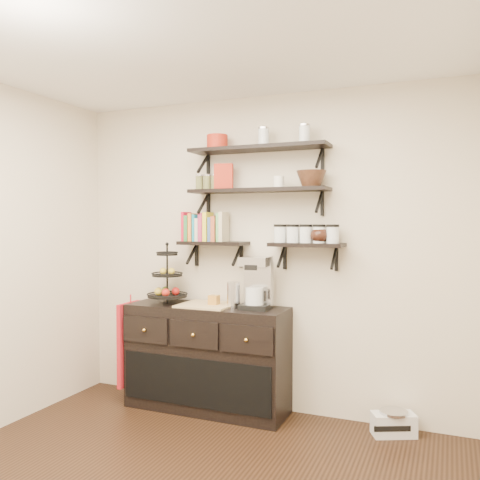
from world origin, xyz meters
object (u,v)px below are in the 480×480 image
fruit_stand (168,283)px  coffee_maker (257,284)px  sideboard (207,357)px  radio (394,423)px

fruit_stand → coffee_maker: size_ratio=1.19×
sideboard → coffee_maker: (0.45, 0.03, 0.65)m
coffee_maker → sideboard: bearing=-178.7°
coffee_maker → radio: 1.50m
coffee_maker → radio: size_ratio=1.22×
radio → coffee_maker: bearing=156.6°
sideboard → fruit_stand: size_ratio=2.72×
sideboard → radio: bearing=2.1°
fruit_stand → coffee_maker: (0.83, 0.03, 0.03)m
radio → sideboard: bearing=157.2°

